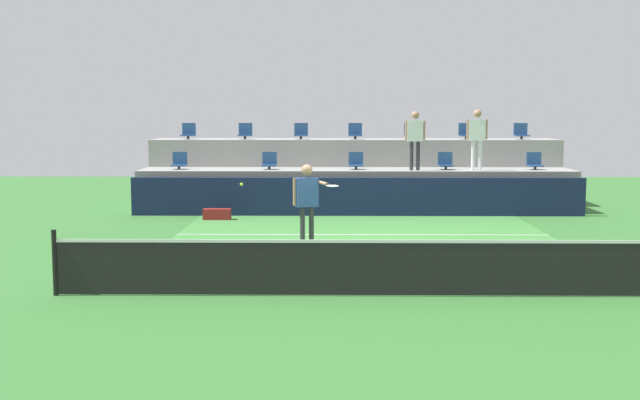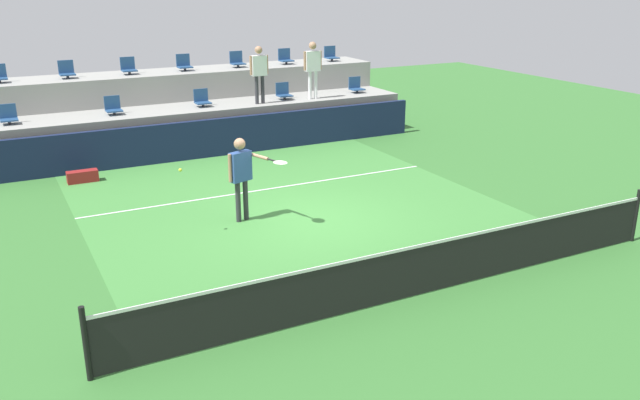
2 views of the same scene
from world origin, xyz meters
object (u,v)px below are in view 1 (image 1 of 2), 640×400
Objects in this scene: spectator_leaning_on_rail at (477,133)px; stadium_chair_upper_right at (466,133)px; stadium_chair_lower_right at (445,162)px; tennis_ball at (242,184)px; stadium_chair_upper_far_right at (521,133)px; stadium_chair_upper_mid_right at (411,132)px; equipment_bag at (217,214)px; stadium_chair_upper_center at (355,132)px; stadium_chair_lower_left at (269,162)px; spectator_in_white at (415,135)px; stadium_chair_lower_far_left at (179,162)px; stadium_chair_upper_far_left at (188,132)px; tennis_player at (308,196)px; stadium_chair_lower_center at (356,162)px; stadium_chair_lower_far_right at (535,162)px; stadium_chair_upper_left at (245,132)px; stadium_chair_upper_mid_left at (301,132)px.

stadium_chair_upper_right is at bearing 88.83° from spectator_leaning_on_rail.
tennis_ball is (-5.36, -6.96, -0.05)m from stadium_chair_lower_right.
spectator_leaning_on_rail is at bearing -129.88° from stadium_chair_upper_far_right.
stadium_chair_upper_mid_right is 1.00× the size of stadium_chair_upper_right.
tennis_ball is 5.16m from equipment_bag.
stadium_chair_upper_center is at bearing 145.94° from stadium_chair_lower_right.
stadium_chair_upper_center is at bearing 34.26° from stadium_chair_lower_left.
spectator_in_white is (-0.97, -0.38, 0.84)m from stadium_chair_lower_right.
stadium_chair_upper_mid_right reaches higher than stadium_chair_lower_left.
stadium_chair_upper_right is 2.18m from spectator_leaning_on_rail.
stadium_chair_upper_far_left is (-0.04, 1.80, 0.85)m from stadium_chair_lower_far_left.
stadium_chair_lower_left is 6.52m from stadium_chair_upper_right.
tennis_player reaches higher than stadium_chair_lower_far_left.
stadium_chair_upper_right is (8.93, 1.80, 0.85)m from stadium_chair_lower_far_left.
stadium_chair_lower_left and stadium_chair_lower_center have the same top height.
stadium_chair_lower_center is 0.68× the size of equipment_bag.
tennis_player reaches higher than stadium_chair_lower_far_right.
stadium_chair_lower_left is at bearing -157.96° from stadium_chair_upper_mid_right.
spectator_leaning_on_rail is at bearing -24.20° from stadium_chair_lower_right.
stadium_chair_lower_left is 0.29× the size of tennis_player.
stadium_chair_lower_left reaches higher than tennis_ball.
stadium_chair_upper_right and stadium_chair_upper_far_right have the same top height.
stadium_chair_lower_far_right is 0.29× the size of tennis_player.
stadium_chair_upper_far_left reaches higher than stadium_chair_lower_right.
stadium_chair_lower_far_left is 8.93m from spectator_leaning_on_rail.
stadium_chair_upper_right is at bearing 134.54° from stadium_chair_lower_far_right.
spectator_leaning_on_rail is (-0.04, -2.18, 0.03)m from stadium_chair_upper_right.
stadium_chair_upper_right reaches higher than stadium_chair_lower_right.
stadium_chair_lower_far_left is 10.89m from stadium_chair_upper_far_right.
stadium_chair_upper_far_right is 10.78m from tennis_player.
stadium_chair_upper_mid_right is at bearing 69.82° from tennis_player.
stadium_chair_upper_right is at bearing 27.56° from equipment_bag.
stadium_chair_upper_left is at bearing 117.03° from stadium_chair_lower_left.
stadium_chair_lower_right is 1.00× the size of stadium_chair_upper_far_left.
equipment_bag is at bearing -167.16° from stadium_chair_lower_far_right.
stadium_chair_upper_far_left is at bearing 180.00° from stadium_chair_upper_mid_right.
stadium_chair_lower_far_right is (5.36, 0.00, 0.00)m from stadium_chair_lower_center.
stadium_chair_upper_left reaches higher than stadium_chair_lower_left.
stadium_chair_lower_far_left is 9.15m from stadium_chair_upper_right.
spectator_leaning_on_rail is 26.30× the size of tennis_ball.
stadium_chair_lower_far_right reaches higher than tennis_ball.
stadium_chair_lower_right is 1.28m from spectator_leaning_on_rail.
stadium_chair_lower_left is at bearing 89.59° from tennis_ball.
stadium_chair_lower_center is 1.96m from spectator_in_white.
spectator_in_white is (7.10, -2.18, -0.01)m from stadium_chair_upper_far_left.
stadium_chair_lower_far_right is at bearing -27.02° from stadium_chair_upper_mid_right.
stadium_chair_upper_left is at bearing 0.00° from stadium_chair_upper_far_left.
spectator_leaning_on_rail is (8.88, -0.38, 0.88)m from stadium_chair_lower_far_left.
stadium_chair_lower_far_left is at bearing -165.90° from stadium_chair_upper_mid_right.
spectator_leaning_on_rail is (5.27, -2.18, 0.03)m from stadium_chair_upper_mid_left.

